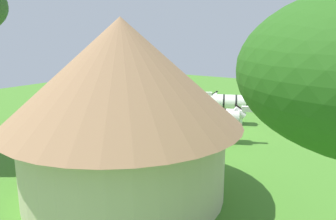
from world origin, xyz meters
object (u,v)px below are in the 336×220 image
Objects in this scene: zebra_toward_hut at (228,103)px; patio_dining_table at (121,117)px; zebra_by_umbrella at (171,101)px; zebra_nearest_camera at (218,117)px; patio_chair_near_lawn at (125,113)px; patio_chair_near_hut at (119,127)px; shade_umbrella at (119,69)px; guest_beside_umbrella at (108,120)px; standing_watcher at (287,107)px; thatched_hut at (123,103)px.

patio_dining_table is at bearing 116.02° from zebra_toward_hut.
zebra_nearest_camera is at bearing -54.34° from zebra_by_umbrella.
patio_chair_near_hut is at bearing 91.95° from patio_chair_near_lawn.
shade_umbrella is 2.39m from patio_chair_near_lawn.
zebra_by_umbrella is at bearing -163.00° from patio_chair_near_lawn.
shade_umbrella is 2.37m from guest_beside_umbrella.
zebra_nearest_camera is (-3.92, -1.03, 0.30)m from patio_dining_table.
zebra_nearest_camera is 1.07× the size of zebra_by_umbrella.
zebra_by_umbrella reaches higher than patio_dining_table.
patio_chair_near_lawn is at bearing -56.44° from patio_dining_table.
guest_beside_umbrella is at bearing -124.93° from patio_chair_near_hut.
shade_umbrella is at bearing 90.00° from patio_chair_near_hut.
zebra_toward_hut is (-3.13, -3.71, -1.64)m from shade_umbrella.
shade_umbrella reaches higher than guest_beside_umbrella.
zebra_nearest_camera is at bearing -165.23° from shade_umbrella.
zebra_nearest_camera is at bearing -165.23° from patio_dining_table.
shade_umbrella is at bearing -77.37° from guest_beside_umbrella.
patio_chair_near_hut is at bearing -100.83° from guest_beside_umbrella.
zebra_nearest_camera is at bearing 147.31° from patio_chair_near_lawn.
zebra_toward_hut is at bearing -177.43° from patio_chair_near_lawn.
standing_watcher is (-6.29, -3.02, 0.49)m from patio_chair_near_lawn.
patio_chair_near_hut is (3.12, -3.24, -1.82)m from thatched_hut.
guest_beside_umbrella is at bearing 85.54° from patio_chair_near_lawn.
thatched_hut reaches higher than zebra_nearest_camera.
shade_umbrella is 2.39m from patio_chair_near_hut.
shade_umbrella is 4.39× the size of patio_chair_near_lawn.
standing_watcher is at bearing -102.63° from thatched_hut.
patio_chair_near_lawn is at bearing -56.44° from shade_umbrella.
shade_umbrella is at bearing -47.36° from thatched_hut.
thatched_hut reaches higher than zebra_by_umbrella.
patio_chair_near_lawn is at bearing 102.25° from zebra_toward_hut.
patio_dining_table is 2.78m from zebra_by_umbrella.
standing_watcher is 0.85× the size of zebra_toward_hut.
thatched_hut is 3.74× the size of guest_beside_umbrella.
thatched_hut is 8.02m from zebra_toward_hut.
zebra_by_umbrella is 2.61m from zebra_toward_hut.
patio_chair_near_hut is at bearing -118.00° from zebra_by_umbrella.
patio_chair_near_lawn is 0.54× the size of standing_watcher.
patio_dining_table is 0.92× the size of guest_beside_umbrella.
patio_chair_near_lawn is (0.64, -0.96, -0.13)m from patio_dining_table.
zebra_nearest_camera is (-4.56, -0.07, 0.43)m from patio_chair_near_lawn.
zebra_nearest_camera is at bearing -154.95° from guest_beside_umbrella.
patio_chair_near_lawn is 6.99m from standing_watcher.
zebra_nearest_camera is at bearing 110.77° from standing_watcher.
zebra_by_umbrella is at bearing -105.79° from patio_dining_table.
zebra_by_umbrella is at bearing -103.66° from guest_beside_umbrella.
zebra_toward_hut is (0.79, -2.68, 0.02)m from zebra_nearest_camera.
zebra_by_umbrella is at bearing 66.36° from standing_watcher.
zebra_toward_hut is (-3.13, -3.71, 0.33)m from patio_dining_table.
zebra_by_umbrella is (-1.39, -1.69, 0.46)m from patio_chair_near_lawn.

